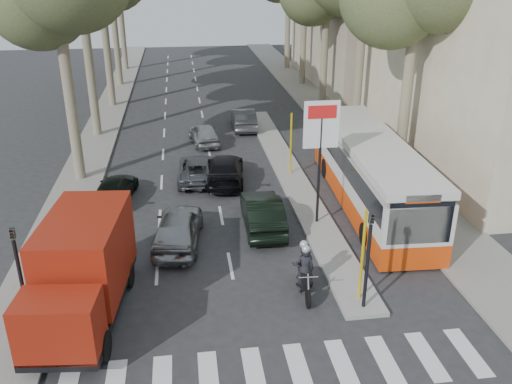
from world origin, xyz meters
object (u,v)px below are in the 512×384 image
at_px(silver_hatchback, 178,228).
at_px(motorcycle, 304,268).
at_px(dark_hatchback, 262,212).
at_px(red_truck, 82,269).
at_px(city_bus, 370,171).

relative_size(silver_hatchback, motorcycle, 1.98).
bearing_deg(dark_hatchback, red_truck, 40.17).
bearing_deg(motorcycle, silver_hatchback, 141.15).
relative_size(silver_hatchback, dark_hatchback, 1.00).
bearing_deg(silver_hatchback, dark_hatchback, -157.42).
distance_m(silver_hatchback, dark_hatchback, 3.79).
bearing_deg(city_bus, dark_hatchback, -159.46).
bearing_deg(city_bus, silver_hatchback, -160.48).
xyz_separation_m(red_truck, motorcycle, (7.39, 0.41, -0.85)).
distance_m(dark_hatchback, red_truck, 8.67).
bearing_deg(motorcycle, dark_hatchback, 101.85).
distance_m(silver_hatchback, motorcycle, 5.94).
xyz_separation_m(silver_hatchback, motorcycle, (4.37, -4.02, 0.11)).
bearing_deg(red_truck, silver_hatchback, 61.86).
bearing_deg(motorcycle, red_truck, -173.08).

